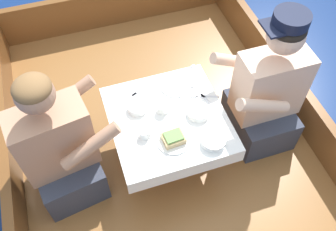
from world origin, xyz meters
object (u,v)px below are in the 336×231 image
at_px(person_port, 60,149).
at_px(sandwich, 173,138).
at_px(person_starboard, 266,93).
at_px(coffee_cup_port, 144,133).
at_px(coffee_cup_starboard, 162,108).

height_order(person_port, sandwich, person_port).
bearing_deg(person_starboard, person_port, -0.80).
bearing_deg(coffee_cup_port, sandwich, -30.70).
relative_size(person_starboard, coffee_cup_starboard, 10.11).
relative_size(person_port, coffee_cup_starboard, 9.56).
height_order(sandwich, coffee_cup_port, sandwich).
height_order(person_starboard, coffee_cup_starboard, person_starboard).
distance_m(person_starboard, sandwich, 0.68).
relative_size(person_starboard, coffee_cup_port, 11.02).
xyz_separation_m(person_port, coffee_cup_port, (0.47, -0.09, 0.07)).
bearing_deg(person_starboard, coffee_cup_starboard, -5.78).
bearing_deg(coffee_cup_starboard, sandwich, -91.80).
height_order(person_port, coffee_cup_port, person_port).
bearing_deg(sandwich, coffee_cup_port, 149.30).
height_order(person_port, coffee_cup_starboard, person_port).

